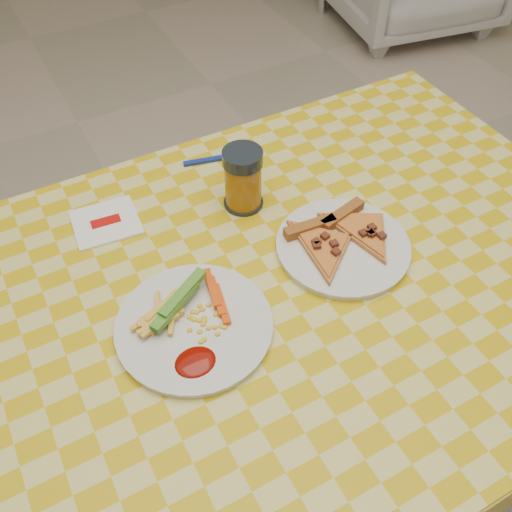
# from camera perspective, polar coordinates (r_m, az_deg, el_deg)

# --- Properties ---
(ground) EXTENTS (8.00, 8.00, 0.00)m
(ground) POSITION_cam_1_polar(r_m,az_deg,el_deg) (1.63, 1.51, -19.95)
(ground) COLOR #B9AC94
(ground) RESTS_ON ground
(table) EXTENTS (1.28, 0.88, 0.76)m
(table) POSITION_cam_1_polar(r_m,az_deg,el_deg) (1.03, 2.26, -5.46)
(table) COLOR silver
(table) RESTS_ON ground
(plate_left) EXTENTS (0.26, 0.26, 0.01)m
(plate_left) POSITION_cam_1_polar(r_m,az_deg,el_deg) (0.91, -6.18, -7.08)
(plate_left) COLOR silver
(plate_left) RESTS_ON table
(plate_right) EXTENTS (0.25, 0.25, 0.01)m
(plate_right) POSITION_cam_1_polar(r_m,az_deg,el_deg) (1.03, 8.67, 0.86)
(plate_right) COLOR silver
(plate_right) RESTS_ON table
(fries_veggies) EXTENTS (0.19, 0.18, 0.04)m
(fries_veggies) POSITION_cam_1_polar(r_m,az_deg,el_deg) (0.91, -7.18, -5.93)
(fries_veggies) COLOR #F1AB4C
(fries_veggies) RESTS_ON plate_left
(pizza_slices) EXTENTS (0.23, 0.21, 0.02)m
(pizza_slices) POSITION_cam_1_polar(r_m,az_deg,el_deg) (1.03, 8.42, 1.98)
(pizza_slices) COLOR #BE7A3A
(pizza_slices) RESTS_ON plate_right
(drink_glass) EXTENTS (0.08, 0.08, 0.12)m
(drink_glass) POSITION_cam_1_polar(r_m,az_deg,el_deg) (1.07, -1.31, 7.67)
(drink_glass) COLOR black
(drink_glass) RESTS_ON table
(napkin) EXTENTS (0.13, 0.12, 0.01)m
(napkin) POSITION_cam_1_polar(r_m,az_deg,el_deg) (1.10, -14.78, 3.27)
(napkin) COLOR white
(napkin) RESTS_ON table
(fork) EXTENTS (0.14, 0.05, 0.01)m
(fork) POSITION_cam_1_polar(r_m,az_deg,el_deg) (1.21, -3.80, 9.74)
(fork) COLOR navy
(fork) RESTS_ON table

